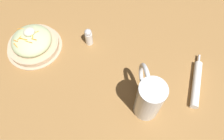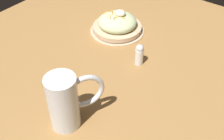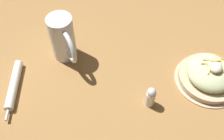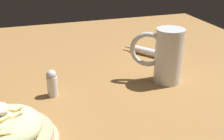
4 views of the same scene
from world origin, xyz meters
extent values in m
plane|color=#9E703D|center=(0.00, 0.00, 0.00)|extent=(1.43, 1.43, 0.00)
cylinder|color=#D1B28E|center=(-0.22, 0.26, 0.00)|extent=(0.21, 0.21, 0.01)
cylinder|color=#D1B28E|center=(-0.22, 0.26, 0.02)|extent=(0.19, 0.19, 0.02)
ellipsoid|color=beige|center=(-0.22, 0.26, 0.04)|extent=(0.15, 0.15, 0.06)
cylinder|color=orange|center=(-0.27, 0.28, 0.07)|extent=(0.01, 0.02, 0.00)
cylinder|color=orange|center=(-0.21, 0.29, 0.07)|extent=(0.02, 0.02, 0.01)
cylinder|color=orange|center=(-0.25, 0.28, 0.07)|extent=(0.02, 0.01, 0.00)
cylinder|color=orange|center=(-0.24, 0.26, 0.07)|extent=(0.02, 0.03, 0.00)
cylinder|color=orange|center=(-0.21, 0.25, 0.07)|extent=(0.01, 0.02, 0.00)
cylinder|color=orange|center=(-0.22, 0.24, 0.07)|extent=(0.02, 0.03, 0.01)
cylinder|color=orange|center=(-0.28, 0.26, 0.06)|extent=(0.01, 0.02, 0.01)
cylinder|color=orange|center=(-0.23, 0.24, 0.07)|extent=(0.02, 0.03, 0.01)
cylinder|color=orange|center=(-0.20, 0.26, 0.07)|extent=(0.03, 0.01, 0.00)
cylinder|color=orange|center=(-0.22, 0.28, 0.07)|extent=(0.01, 0.02, 0.00)
ellipsoid|color=#EFEACC|center=(-0.21, 0.27, 0.08)|extent=(0.04, 0.04, 0.02)
cylinder|color=white|center=(-0.06, -0.19, 0.08)|extent=(0.08, 0.08, 0.16)
cylinder|color=gold|center=(-0.06, -0.19, 0.04)|extent=(0.07, 0.07, 0.08)
cylinder|color=white|center=(-0.06, -0.19, 0.09)|extent=(0.07, 0.07, 0.01)
torus|color=white|center=(-0.03, -0.14, 0.10)|extent=(0.06, 0.10, 0.11)
cylinder|color=white|center=(0.14, -0.24, 0.01)|extent=(0.16, 0.12, 0.03)
cylinder|color=silver|center=(0.23, -0.18, 0.01)|extent=(0.03, 0.03, 0.01)
cylinder|color=white|center=(-0.04, 0.15, 0.03)|extent=(0.03, 0.03, 0.06)
sphere|color=silver|center=(-0.04, 0.15, 0.06)|extent=(0.03, 0.03, 0.03)
camera|label=1|loc=(-0.29, -0.30, 0.68)|focal=33.77mm
camera|label=2|loc=(0.35, -0.52, 0.63)|focal=46.58mm
camera|label=3|loc=(0.36, 0.28, 0.71)|focal=42.69mm
camera|label=4|loc=(-0.75, 0.21, 0.39)|focal=46.07mm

